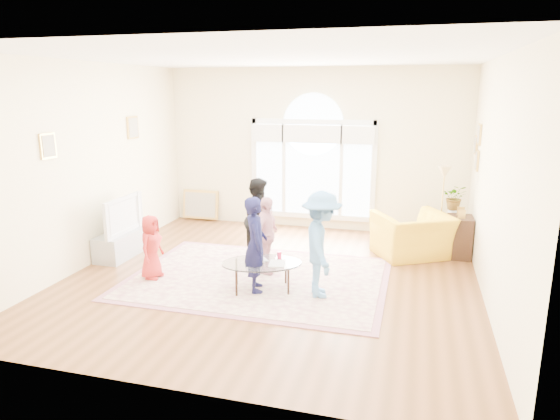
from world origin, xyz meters
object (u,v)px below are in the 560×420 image
(tv_console, at_px, (120,244))
(coffee_table, at_px, (262,264))
(area_rug, at_px, (258,278))
(television, at_px, (119,215))
(armchair, at_px, (412,235))

(tv_console, relative_size, coffee_table, 0.77)
(area_rug, distance_m, television, 2.68)
(television, bearing_deg, coffee_table, -15.92)
(tv_console, distance_m, armchair, 4.94)
(television, distance_m, coffee_table, 2.88)
(area_rug, relative_size, coffee_table, 2.78)
(television, xyz_separation_m, armchair, (4.76, 1.30, -0.36))
(television, xyz_separation_m, coffee_table, (2.75, -0.79, -0.33))
(area_rug, height_order, coffee_table, coffee_table)
(tv_console, height_order, armchair, armchair)
(television, relative_size, armchair, 0.94)
(tv_console, relative_size, armchair, 0.87)
(television, height_order, armchair, television)
(coffee_table, bearing_deg, television, 144.39)
(area_rug, relative_size, armchair, 3.13)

